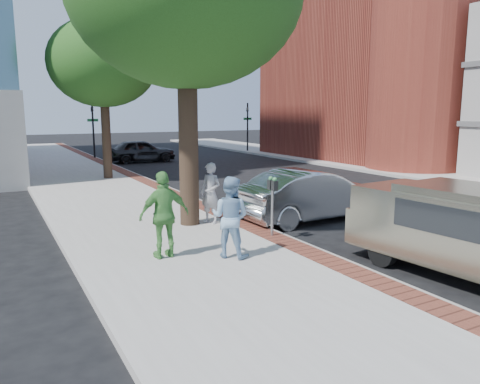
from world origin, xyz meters
TOP-DOWN VIEW (x-y plane):
  - ground at (0.00, 0.00)m, footprint 120.00×120.00m
  - sidewalk at (-1.50, 8.00)m, footprint 5.00×60.00m
  - brick_strip at (0.70, 8.00)m, footprint 0.60×60.00m
  - curb at (1.05, 8.00)m, footprint 0.10×60.00m
  - sidewalk_far at (14.50, 8.00)m, footprint 5.00×60.00m
  - church at (20.98, 13.13)m, footprint 19.00×16.00m
  - signal_near at (0.90, 22.00)m, footprint 0.70×0.15m
  - signal_far at (12.50, 22.00)m, footprint 0.70×0.15m
  - tree_far at (-0.50, 12.00)m, footprint 4.80×4.80m
  - parking_meter at (0.71, -0.23)m, footprint 0.12×0.32m
  - person_gray at (-0.05, 1.73)m, footprint 0.65×0.72m
  - person_officer at (-0.96, -1.21)m, footprint 1.04×1.05m
  - person_green at (-2.19, -0.61)m, footprint 1.08×0.47m
  - sedan_silver at (2.99, 1.19)m, footprint 4.66×1.78m
  - bg_car at (3.20, 19.14)m, footprint 4.28×1.84m
  - van at (2.66, -4.15)m, footprint 2.30×4.96m

SIDE VIEW (x-z plane):
  - ground at x=0.00m, z-range 0.00..0.00m
  - sidewalk at x=-1.50m, z-range 0.00..0.15m
  - curb at x=1.05m, z-range 0.00..0.15m
  - sidewalk_far at x=14.50m, z-range 0.00..0.15m
  - brick_strip at x=0.70m, z-range 0.15..0.16m
  - bg_car at x=3.20m, z-range 0.00..1.44m
  - sedan_silver at x=2.99m, z-range 0.00..1.51m
  - van at x=2.66m, z-range 0.08..1.86m
  - person_gray at x=-0.05m, z-range 0.15..1.81m
  - person_officer at x=-0.96m, z-range 0.15..1.86m
  - person_green at x=-2.19m, z-range 0.15..1.98m
  - parking_meter at x=0.71m, z-range 0.47..1.94m
  - signal_near at x=0.90m, z-range 0.35..4.15m
  - signal_far at x=12.50m, z-range 0.35..4.15m
  - tree_far at x=-0.50m, z-range 1.73..8.87m
  - church at x=20.98m, z-range -2.94..17.46m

